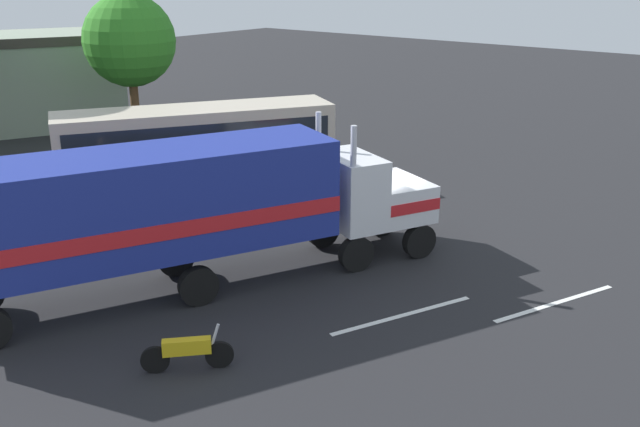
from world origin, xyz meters
name	(u,v)px	position (x,y,z in m)	size (l,w,h in m)	color
ground_plane	(372,244)	(0.00, 0.00, 0.00)	(120.00, 120.00, 0.00)	#232326
lane_stripe_near	(403,315)	(-3.66, -3.50, 0.01)	(4.40, 0.16, 0.01)	silver
lane_stripe_mid	(555,303)	(-0.44, -6.40, 0.01)	(4.40, 0.16, 0.01)	silver
semi_truck	(186,205)	(-6.01, 2.19, 2.52)	(13.92, 8.14, 4.50)	silver
person_bystander	(125,231)	(-5.74, 5.48, 0.89)	(0.35, 0.47, 1.63)	#2D3347
parked_bus	(197,141)	(0.59, 9.05, 2.07)	(10.72, 7.91, 3.40)	#BFB29E
motorcycle	(188,351)	(-8.99, -1.07, 0.48)	(1.62, 1.50, 1.12)	black
tree_center	(129,41)	(4.11, 17.62, 5.19)	(4.58, 4.58, 7.51)	brown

